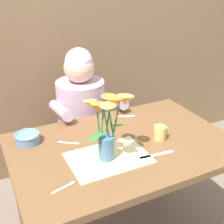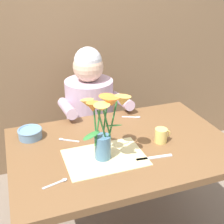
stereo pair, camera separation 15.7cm
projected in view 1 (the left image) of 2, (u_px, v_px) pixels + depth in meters
name	position (u px, v px, depth m)	size (l,w,h in m)	color
wood_panel_backdrop	(59.00, 20.00, 2.26)	(4.00, 0.10, 2.50)	brown
dining_table	(123.00, 159.00, 1.67)	(1.20, 0.80, 0.74)	brown
seated_person	(82.00, 125.00, 2.20)	(0.45, 0.47, 1.14)	#4C4C56
striped_placemat	(108.00, 158.00, 1.50)	(0.40, 0.28, 0.01)	beige
flower_vase	(108.00, 122.00, 1.42)	(0.27, 0.23, 0.35)	teal
ceramic_bowl	(27.00, 138.00, 1.63)	(0.14, 0.14, 0.06)	#6689A8
dinner_knife	(157.00, 155.00, 1.53)	(0.19, 0.02, 0.01)	silver
tea_cup	(160.00, 133.00, 1.66)	(0.09, 0.07, 0.08)	#E5C666
spoon_0	(67.00, 186.00, 1.31)	(0.12, 0.04, 0.01)	silver
spoon_1	(65.00, 142.00, 1.63)	(0.11, 0.08, 0.01)	silver
spoon_2	(129.00, 116.00, 1.93)	(0.11, 0.06, 0.01)	silver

